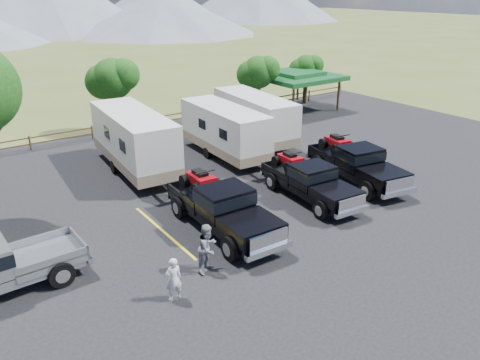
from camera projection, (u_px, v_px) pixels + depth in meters
ground at (332, 230)px, 20.10m from camera, size 320.00×320.00×0.00m
asphalt_lot at (286, 205)px, 22.35m from camera, size 44.00×34.00×0.04m
stall_lines at (273, 197)px, 23.10m from camera, size 12.12×5.50×0.01m
tree_ne_a at (258, 72)px, 36.37m from camera, size 3.11×2.92×4.76m
tree_ne_b at (306, 68)px, 40.47m from camera, size 2.77×2.59×4.27m
tree_north at (112, 79)px, 31.86m from camera, size 3.46×3.24×5.25m
rail_fence at (171, 118)px, 34.87m from camera, size 36.12×0.12×1.00m
pavilion at (297, 76)px, 38.78m from camera, size 6.20×6.20×3.22m
rig_left at (222, 206)px, 19.71m from camera, size 2.52×6.73×2.23m
rig_center at (309, 180)px, 22.66m from camera, size 2.49×6.13×2.00m
rig_right at (356, 162)px, 24.71m from camera, size 3.15×6.77×2.18m
trailer_left at (134, 141)px, 25.77m from camera, size 3.09×9.71×3.36m
trailer_center at (224, 131)px, 28.08m from camera, size 2.62×8.80×3.05m
trailer_right at (255, 118)px, 30.72m from camera, size 3.06×9.02×3.12m
person_a at (173, 279)px, 15.30m from camera, size 0.59×0.41×1.58m
person_b at (208, 248)px, 16.84m from camera, size 1.11×1.01×1.87m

